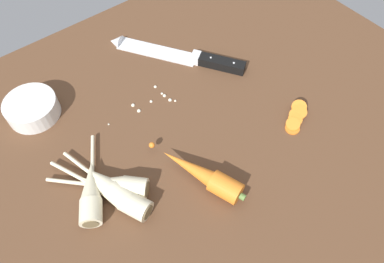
% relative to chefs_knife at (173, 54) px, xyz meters
% --- Properties ---
extents(ground_plane, '(1.20, 0.90, 0.04)m').
position_rel_chefs_knife_xyz_m(ground_plane, '(-0.11, -0.19, -0.03)').
color(ground_plane, brown).
extents(chefs_knife, '(0.22, 0.31, 0.04)m').
position_rel_chefs_knife_xyz_m(chefs_knife, '(0.00, 0.00, 0.00)').
color(chefs_knife, silver).
rests_on(chefs_knife, ground_plane).
extents(whole_carrot, '(0.09, 0.20, 0.04)m').
position_rel_chefs_knife_xyz_m(whole_carrot, '(-0.16, -0.31, 0.01)').
color(whole_carrot, orange).
rests_on(whole_carrot, ground_plane).
extents(parsnip_front, '(0.11, 0.21, 0.04)m').
position_rel_chefs_knife_xyz_m(parsnip_front, '(-0.31, -0.24, 0.01)').
color(parsnip_front, beige).
rests_on(parsnip_front, ground_plane).
extents(parsnip_mid_left, '(0.07, 0.18, 0.04)m').
position_rel_chefs_knife_xyz_m(parsnip_mid_left, '(-0.31, -0.21, 0.01)').
color(parsnip_mid_left, beige).
rests_on(parsnip_mid_left, ground_plane).
extents(parsnip_mid_right, '(0.11, 0.18, 0.04)m').
position_rel_chefs_knife_xyz_m(parsnip_mid_right, '(-0.34, -0.21, 0.01)').
color(parsnip_mid_right, beige).
rests_on(parsnip_mid_right, ground_plane).
extents(parsnip_back, '(0.15, 0.15, 0.04)m').
position_rel_chefs_knife_xyz_m(parsnip_back, '(-0.30, -0.22, 0.01)').
color(parsnip_back, beige).
rests_on(parsnip_back, ground_plane).
extents(carrot_slice_stack, '(0.08, 0.06, 0.03)m').
position_rel_chefs_knife_xyz_m(carrot_slice_stack, '(0.09, -0.32, 0.00)').
color(carrot_slice_stack, orange).
rests_on(carrot_slice_stack, ground_plane).
extents(prep_bowl, '(0.11, 0.11, 0.04)m').
position_rel_chefs_knife_xyz_m(prep_bowl, '(-0.34, 0.04, 0.01)').
color(prep_bowl, white).
rests_on(prep_bowl, ground_plane).
extents(mince_crumbs, '(0.15, 0.07, 0.01)m').
position_rel_chefs_knife_xyz_m(mince_crumbs, '(-0.12, -0.09, -0.00)').
color(mince_crumbs, silver).
rests_on(mince_crumbs, ground_plane).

